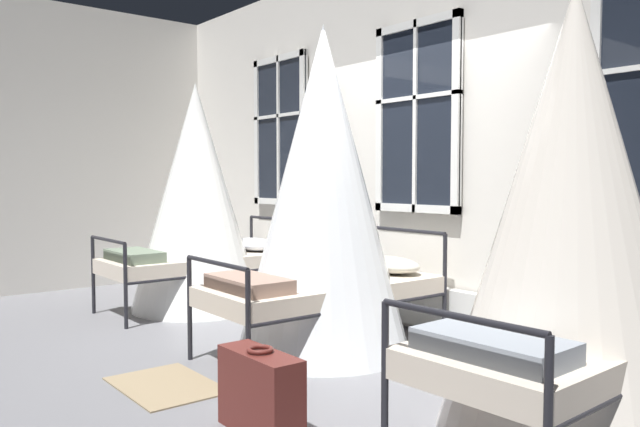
{
  "coord_description": "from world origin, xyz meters",
  "views": [
    {
      "loc": [
        3.78,
        -2.99,
        1.36
      ],
      "look_at": [
        -0.03,
        0.12,
        1.09
      ],
      "focal_mm": 35.27,
      "sensor_mm": 36.0,
      "label": 1
    }
  ],
  "objects": [
    {
      "name": "cot_first",
      "position": [
        -2.11,
        0.15,
        1.13
      ],
      "size": [
        1.36,
        1.93,
        2.35
      ],
      "rotation": [
        0.0,
        0.0,
        1.56
      ],
      "color": "black",
      "rests_on": "ground"
    },
    {
      "name": "back_wall_with_windows",
      "position": [
        0.0,
        1.3,
        1.74
      ],
      "size": [
        8.31,
        0.1,
        3.48
      ],
      "primitive_type": "cube",
      "color": "silver",
      "rests_on": "ground"
    },
    {
      "name": "suitcase_dark",
      "position": [
        1.03,
        -1.16,
        0.22
      ],
      "size": [
        0.56,
        0.22,
        0.47
      ],
      "rotation": [
        0.0,
        0.0,
        -0.01
      ],
      "color": "#5B231E",
      "rests_on": "ground"
    },
    {
      "name": "ground",
      "position": [
        0.0,
        0.0,
        0.0
      ],
      "size": [
        19.45,
        19.45,
        0.0
      ],
      "primitive_type": "plane",
      "color": "slate"
    },
    {
      "name": "window_bank",
      "position": [
        0.0,
        1.18,
        1.06
      ],
      "size": [
        5.11,
        0.1,
        2.68
      ],
      "color": "black",
      "rests_on": "ground"
    },
    {
      "name": "rug_second",
      "position": [
        0.0,
        -1.21,
        0.01
      ],
      "size": [
        0.81,
        0.57,
        0.01
      ],
      "primitive_type": "cube",
      "rotation": [
        0.0,
        0.0,
        -0.01
      ],
      "color": "#8E7A5B",
      "rests_on": "ground"
    },
    {
      "name": "cot_third",
      "position": [
        2.09,
        0.07,
        1.14
      ],
      "size": [
        1.36,
        1.94,
        2.36
      ],
      "rotation": [
        0.0,
        0.0,
        1.59
      ],
      "color": "black",
      "rests_on": "ground"
    },
    {
      "name": "cot_second",
      "position": [
        0.0,
        0.13,
        1.23
      ],
      "size": [
        1.36,
        1.95,
        2.55
      ],
      "rotation": [
        0.0,
        0.0,
        1.54
      ],
      "color": "black",
      "rests_on": "ground"
    }
  ]
}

